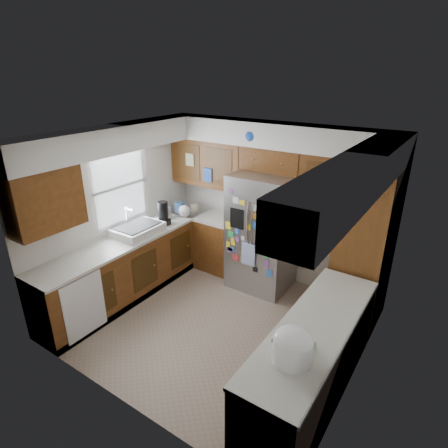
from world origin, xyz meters
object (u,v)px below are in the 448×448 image
(paper_towel, at_px, (282,344))
(rice_cooker, at_px, (293,345))
(pantry, at_px, (364,248))
(fridge, at_px, (262,232))

(paper_towel, bearing_deg, rice_cooker, -0.55)
(rice_cooker, bearing_deg, paper_towel, 179.45)
(pantry, distance_m, fridge, 1.51)
(pantry, bearing_deg, rice_cooker, -90.01)
(pantry, distance_m, rice_cooker, 2.18)
(fridge, distance_m, rice_cooker, 2.70)
(pantry, xyz_separation_m, fridge, (-1.50, 0.05, -0.17))
(fridge, xyz_separation_m, paper_towel, (1.40, -2.24, 0.14))
(paper_towel, bearing_deg, fridge, 122.08)
(paper_towel, bearing_deg, pantry, 87.42)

